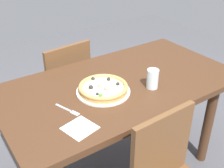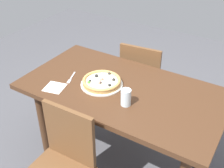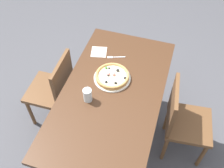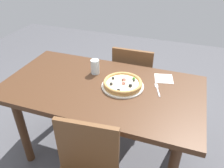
{
  "view_description": "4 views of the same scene",
  "coord_description": "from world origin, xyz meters",
  "px_view_note": "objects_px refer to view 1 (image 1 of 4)",
  "views": [
    {
      "loc": [
        0.9,
        1.23,
        1.63
      ],
      "look_at": [
        0.08,
        0.02,
        0.79
      ],
      "focal_mm": 45.15,
      "sensor_mm": 36.0,
      "label": 1
    },
    {
      "loc": [
        -0.84,
        1.5,
        1.93
      ],
      "look_at": [
        0.08,
        0.02,
        0.79
      ],
      "focal_mm": 45.2,
      "sensor_mm": 36.0,
      "label": 2
    },
    {
      "loc": [
        -1.25,
        -0.39,
        2.46
      ],
      "look_at": [
        0.08,
        0.02,
        0.79
      ],
      "focal_mm": 42.08,
      "sensor_mm": 36.0,
      "label": 3
    },
    {
      "loc": [
        0.54,
        -1.3,
        1.7
      ],
      "look_at": [
        0.08,
        0.02,
        0.79
      ],
      "focal_mm": 35.97,
      "sensor_mm": 36.0,
      "label": 4
    }
  ],
  "objects_px": {
    "fork": "(69,110)",
    "pizza": "(103,88)",
    "plate": "(103,91)",
    "dining_table": "(120,97)",
    "napkin": "(80,128)",
    "chair_near": "(63,87)",
    "drinking_glass": "(153,79)"
  },
  "relations": [
    {
      "from": "plate",
      "to": "fork",
      "type": "bearing_deg",
      "value": 12.31
    },
    {
      "from": "dining_table",
      "to": "plate",
      "type": "xyz_separation_m",
      "value": [
        0.15,
        0.04,
        0.11
      ]
    },
    {
      "from": "chair_near",
      "to": "fork",
      "type": "xyz_separation_m",
      "value": [
        0.28,
        0.72,
        0.3
      ]
    },
    {
      "from": "pizza",
      "to": "fork",
      "type": "relative_size",
      "value": 1.79
    },
    {
      "from": "plate",
      "to": "dining_table",
      "type": "bearing_deg",
      "value": -164.04
    },
    {
      "from": "drinking_glass",
      "to": "napkin",
      "type": "distance_m",
      "value": 0.56
    },
    {
      "from": "fork",
      "to": "drinking_glass",
      "type": "bearing_deg",
      "value": 63.61
    },
    {
      "from": "chair_near",
      "to": "plate",
      "type": "distance_m",
      "value": 0.73
    },
    {
      "from": "fork",
      "to": "pizza",
      "type": "bearing_deg",
      "value": 82.86
    },
    {
      "from": "plate",
      "to": "chair_near",
      "type": "bearing_deg",
      "value": -92.81
    },
    {
      "from": "plate",
      "to": "napkin",
      "type": "height_order",
      "value": "plate"
    },
    {
      "from": "fork",
      "to": "chair_near",
      "type": "bearing_deg",
      "value": 138.99
    },
    {
      "from": "pizza",
      "to": "fork",
      "type": "xyz_separation_m",
      "value": [
        0.25,
        0.05,
        -0.03
      ]
    },
    {
      "from": "chair_near",
      "to": "plate",
      "type": "xyz_separation_m",
      "value": [
        0.03,
        0.66,
        0.3
      ]
    },
    {
      "from": "dining_table",
      "to": "napkin",
      "type": "height_order",
      "value": "napkin"
    },
    {
      "from": "dining_table",
      "to": "fork",
      "type": "xyz_separation_m",
      "value": [
        0.4,
        0.1,
        0.11
      ]
    },
    {
      "from": "plate",
      "to": "fork",
      "type": "xyz_separation_m",
      "value": [
        0.25,
        0.05,
        -0.0
      ]
    },
    {
      "from": "chair_near",
      "to": "drinking_glass",
      "type": "height_order",
      "value": "drinking_glass"
    },
    {
      "from": "fork",
      "to": "napkin",
      "type": "bearing_deg",
      "value": -27.47
    },
    {
      "from": "plate",
      "to": "pizza",
      "type": "bearing_deg",
      "value": -20.31
    },
    {
      "from": "dining_table",
      "to": "chair_near",
      "type": "distance_m",
      "value": 0.66
    },
    {
      "from": "napkin",
      "to": "pizza",
      "type": "bearing_deg",
      "value": -141.7
    },
    {
      "from": "drinking_glass",
      "to": "napkin",
      "type": "relative_size",
      "value": 0.84
    },
    {
      "from": "napkin",
      "to": "chair_near",
      "type": "bearing_deg",
      "value": -109.19
    },
    {
      "from": "chair_near",
      "to": "napkin",
      "type": "height_order",
      "value": "chair_near"
    },
    {
      "from": "chair_near",
      "to": "fork",
      "type": "height_order",
      "value": "chair_near"
    },
    {
      "from": "plate",
      "to": "napkin",
      "type": "relative_size",
      "value": 2.25
    },
    {
      "from": "napkin",
      "to": "drinking_glass",
      "type": "bearing_deg",
      "value": -169.85
    },
    {
      "from": "chair_near",
      "to": "napkin",
      "type": "relative_size",
      "value": 6.16
    },
    {
      "from": "dining_table",
      "to": "drinking_glass",
      "type": "bearing_deg",
      "value": 126.21
    },
    {
      "from": "dining_table",
      "to": "fork",
      "type": "relative_size",
      "value": 9.27
    },
    {
      "from": "pizza",
      "to": "napkin",
      "type": "xyz_separation_m",
      "value": [
        0.27,
        0.22,
        -0.03
      ]
    }
  ]
}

